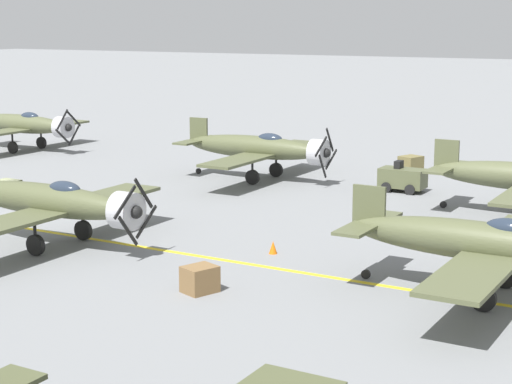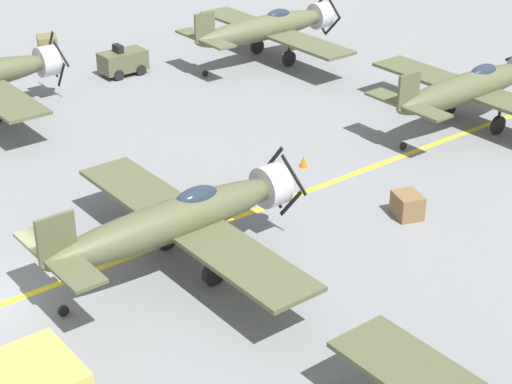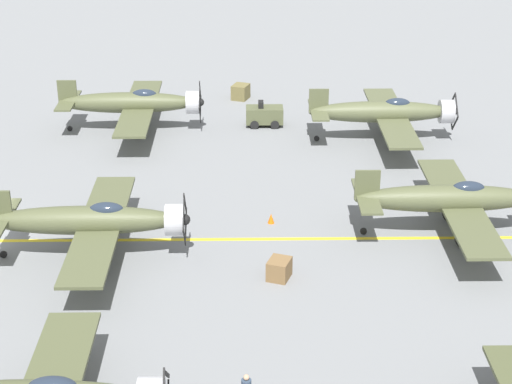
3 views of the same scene
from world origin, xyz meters
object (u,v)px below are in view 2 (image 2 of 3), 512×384
airplane_far_left (268,28)px  airplane_far_center (472,87)px  traffic_cone (304,161)px  supply_crate_mid_lane (48,45)px  airplane_mid_center (179,219)px  tow_tractor (123,61)px  supply_crate_outboard (407,205)px

airplane_far_left → airplane_far_center: size_ratio=1.00×
traffic_cone → supply_crate_mid_lane: bearing=-175.6°
supply_crate_mid_lane → traffic_cone: size_ratio=2.45×
airplane_far_left → supply_crate_mid_lane: 13.49m
traffic_cone → airplane_far_left: bearing=147.3°
airplane_mid_center → tow_tractor: bearing=164.6°
airplane_far_center → tow_tractor: airplane_far_center is taller
airplane_mid_center → supply_crate_outboard: bearing=85.6°
airplane_far_left → supply_crate_outboard: size_ratio=10.29×
airplane_mid_center → airplane_far_left: (-16.19, 16.93, 0.00)m
supply_crate_mid_lane → traffic_cone: supply_crate_mid_lane is taller
supply_crate_outboard → airplane_far_center: bearing=116.3°
tow_tractor → traffic_cone: size_ratio=4.73×
airplane_far_center → traffic_cone: size_ratio=21.82×
supply_crate_outboard → airplane_mid_center: bearing=-103.7°
airplane_far_left → supply_crate_mid_lane: airplane_far_left is taller
tow_tractor → supply_crate_outboard: tow_tractor is taller
supply_crate_mid_lane → supply_crate_outboard: (27.65, 1.89, -0.08)m
airplane_mid_center → traffic_cone: (-3.72, 8.91, -1.74)m
airplane_far_left → traffic_cone: 14.93m
supply_crate_outboard → traffic_cone: size_ratio=2.12×
tow_tractor → airplane_far_center: bearing=28.9°
supply_crate_outboard → traffic_cone: bearing=-178.0°
airplane_mid_center → supply_crate_mid_lane: airplane_mid_center is taller
supply_crate_mid_lane → airplane_far_center: bearing=25.6°
airplane_far_center → supply_crate_mid_lane: size_ratio=8.89×
airplane_far_center → tow_tractor: size_ratio=4.62×
airplane_far_left → tow_tractor: (-3.13, -8.02, -1.22)m
airplane_far_center → supply_crate_mid_lane: airplane_far_center is taller
supply_crate_mid_lane → supply_crate_outboard: supply_crate_mid_lane is taller
airplane_far_center → traffic_cone: airplane_far_center is taller
airplane_mid_center → supply_crate_mid_lane: bearing=173.5°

